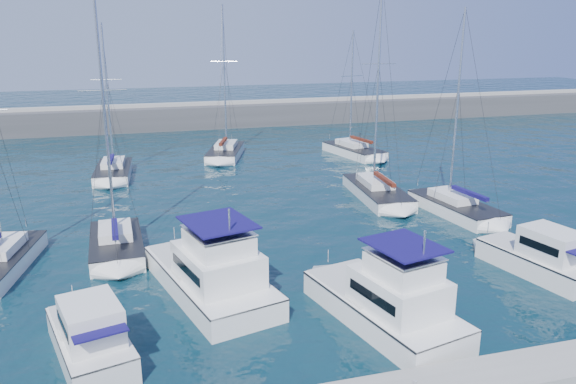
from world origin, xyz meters
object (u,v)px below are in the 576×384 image
object	(u,v)px
motor_yacht_port_outer	(91,339)
motor_yacht_stbd_inner	(388,303)
motor_yacht_port_inner	(213,275)
sailboat_back_a	(113,171)
sailboat_back_b	(226,152)
motor_yacht_stbd_outer	(541,259)
sailboat_mid_e	(456,207)
sailboat_mid_b	(116,244)
sailboat_back_c	(354,151)
sailboat_mid_d	(377,191)

from	to	relation	value
motor_yacht_port_outer	motor_yacht_stbd_inner	bearing A→B (deg)	-18.34
motor_yacht_port_inner	motor_yacht_stbd_inner	size ratio (longest dim) A/B	1.13
sailboat_back_a	sailboat_back_b	size ratio (longest dim) A/B	0.88
motor_yacht_stbd_outer	sailboat_mid_e	distance (m)	10.88
sailboat_mid_b	sailboat_mid_e	distance (m)	24.16
motor_yacht_stbd_outer	sailboat_mid_b	size ratio (longest dim) A/B	0.45
motor_yacht_port_inner	sailboat_back_a	world-z (taller)	sailboat_back_a
motor_yacht_stbd_inner	sailboat_back_c	distance (m)	36.57
motor_yacht_stbd_inner	sailboat_mid_d	distance (m)	20.64
motor_yacht_stbd_inner	motor_yacht_stbd_outer	xyz separation A→B (m)	(10.61, 2.80, -0.19)
sailboat_back_a	motor_yacht_stbd_outer	bearing A→B (deg)	-47.71
motor_yacht_stbd_outer	sailboat_back_b	xyz separation A→B (m)	(-11.83, 34.58, -0.41)
motor_yacht_port_outer	sailboat_back_a	world-z (taller)	sailboat_back_a
sailboat_back_b	motor_yacht_stbd_inner	bearing A→B (deg)	-69.82
motor_yacht_stbd_inner	sailboat_back_a	xyz separation A→B (m)	(-12.66, 31.81, -0.61)
sailboat_mid_b	sailboat_mid_e	world-z (taller)	sailboat_mid_b
sailboat_back_b	motor_yacht_stbd_outer	bearing A→B (deg)	-52.80
motor_yacht_port_inner	motor_yacht_stbd_inner	xyz separation A→B (m)	(7.32, -5.22, 0.00)
sailboat_back_a	sailboat_mid_b	bearing A→B (deg)	-85.01
motor_yacht_stbd_outer	motor_yacht_stbd_inner	bearing A→B (deg)	-177.46
sailboat_mid_b	sailboat_mid_d	size ratio (longest dim) A/B	0.92
sailboat_mid_e	sailboat_back_a	xyz separation A→B (m)	(-24.62, 18.22, -0.01)
sailboat_back_c	sailboat_mid_b	bearing A→B (deg)	-151.33
motor_yacht_port_inner	sailboat_back_a	distance (m)	27.13
sailboat_back_c	motor_yacht_port_outer	bearing A→B (deg)	-139.97
sailboat_mid_b	sailboat_mid_e	size ratio (longest dim) A/B	1.05
sailboat_mid_b	sailboat_mid_e	xyz separation A→B (m)	(24.14, 1.00, -0.02)
motor_yacht_port_inner	sailboat_back_c	bearing A→B (deg)	41.49
motor_yacht_stbd_inner	motor_yacht_port_outer	bearing A→B (deg)	163.86
motor_yacht_port_outer	sailboat_mid_e	size ratio (longest dim) A/B	0.43
motor_yacht_stbd_outer	sailboat_mid_b	world-z (taller)	sailboat_mid_b
motor_yacht_stbd_inner	sailboat_back_b	distance (m)	37.40
sailboat_mid_b	sailboat_back_a	bearing A→B (deg)	89.49
sailboat_mid_d	sailboat_mid_e	size ratio (longest dim) A/B	1.14
motor_yacht_stbd_inner	sailboat_back_b	size ratio (longest dim) A/B	0.57
motor_yacht_stbd_inner	motor_yacht_stbd_outer	world-z (taller)	motor_yacht_stbd_inner
sailboat_mid_e	sailboat_back_a	distance (m)	30.63
sailboat_mid_d	sailboat_back_c	xyz separation A→B (m)	(4.26, 15.43, -0.03)
motor_yacht_stbd_inner	motor_yacht_port_inner	bearing A→B (deg)	131.58
motor_yacht_stbd_inner	sailboat_back_a	distance (m)	34.24
motor_yacht_port_outer	sailboat_back_c	size ratio (longest dim) A/B	0.48
motor_yacht_port_outer	motor_yacht_stbd_outer	bearing A→B (deg)	-10.13
motor_yacht_stbd_outer	motor_yacht_port_inner	bearing A→B (deg)	160.08
motor_yacht_port_inner	motor_yacht_stbd_outer	world-z (taller)	motor_yacht_port_inner
sailboat_mid_e	sailboat_back_c	world-z (taller)	sailboat_mid_e
sailboat_mid_e	sailboat_mid_b	bearing A→B (deg)	175.09
motor_yacht_stbd_inner	sailboat_mid_e	distance (m)	18.11
motor_yacht_stbd_outer	sailboat_back_a	world-z (taller)	sailboat_back_a
motor_yacht_stbd_inner	sailboat_mid_d	xyz separation A→B (m)	(8.07, 18.99, -0.60)
motor_yacht_stbd_inner	sailboat_back_b	xyz separation A→B (m)	(-1.22, 37.38, -0.60)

